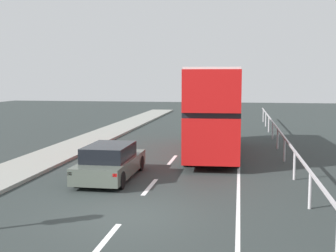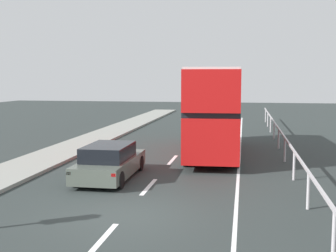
{
  "view_description": "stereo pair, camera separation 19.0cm",
  "coord_description": "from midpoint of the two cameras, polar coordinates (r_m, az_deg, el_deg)",
  "views": [
    {
      "loc": [
        3.18,
        -11.93,
        3.94
      ],
      "look_at": [
        -0.03,
        7.39,
        1.78
      ],
      "focal_mm": 46.17,
      "sensor_mm": 36.0,
      "label": 1
    },
    {
      "loc": [
        3.37,
        -11.9,
        3.94
      ],
      "look_at": [
        -0.03,
        7.39,
        1.78
      ],
      "focal_mm": 46.17,
      "sensor_mm": 36.0,
      "label": 2
    }
  ],
  "objects": [
    {
      "name": "ground_plane",
      "position": [
        12.99,
        -5.23,
        -11.64
      ],
      "size": [
        73.31,
        120.0,
        0.1
      ],
      "primitive_type": "cube",
      "color": "#2A3130"
    },
    {
      "name": "lane_paint_markings",
      "position": [
        21.14,
        6.28,
        -4.48
      ],
      "size": [
        3.34,
        46.0,
        0.01
      ],
      "color": "silver",
      "rests_on": "ground"
    },
    {
      "name": "bridge_side_railing",
      "position": [
        21.23,
        15.47,
        -2.05
      ],
      "size": [
        0.1,
        42.0,
        1.16
      ],
      "color": "#B4AEB2",
      "rests_on": "ground"
    },
    {
      "name": "double_decker_bus_red",
      "position": [
        22.63,
        6.28,
        2.25
      ],
      "size": [
        2.87,
        10.16,
        4.42
      ],
      "rotation": [
        0.0,
        0.0,
        0.05
      ],
      "color": "red",
      "rests_on": "ground"
    },
    {
      "name": "hatchback_car_near",
      "position": [
        17.25,
        -7.37,
        -4.72
      ],
      "size": [
        1.89,
        4.57,
        1.37
      ],
      "rotation": [
        0.0,
        0.0,
        0.01
      ],
      "color": "#4C534A",
      "rests_on": "ground"
    }
  ]
}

